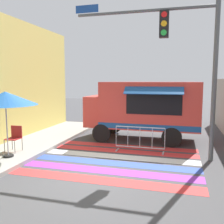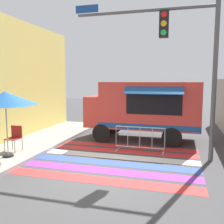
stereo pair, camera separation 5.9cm
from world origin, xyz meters
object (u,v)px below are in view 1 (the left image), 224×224
Objects in this scene: patio_umbrella at (5,99)px; barricade_front at (140,140)px; traffic_signal_pole at (183,48)px; folding_chair at (15,136)px; food_truck at (142,106)px.

barricade_front is (4.30, 2.33, -1.70)m from patio_umbrella.
traffic_signal_pole reaches higher than folding_chair.
folding_chair is (-4.29, -3.72, -0.89)m from food_truck.
traffic_signal_pole reaches higher than food_truck.
food_truck is at bearing 47.63° from patio_umbrella.
patio_umbrella is 5.18m from barricade_front.
traffic_signal_pole reaches higher than barricade_front.
folding_chair is at bearing -168.83° from traffic_signal_pole.
traffic_signal_pole is 6.96m from folding_chair.
traffic_signal_pole is at bearing -15.13° from barricade_front.
patio_umbrella is (-5.81, -1.92, -1.73)m from traffic_signal_pole.
patio_umbrella is (-4.05, -4.44, 0.59)m from food_truck.
folding_chair is at bearing -139.11° from food_truck.
traffic_signal_pole is at bearing 18.24° from patio_umbrella.
food_truck is 3.86m from traffic_signal_pole.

